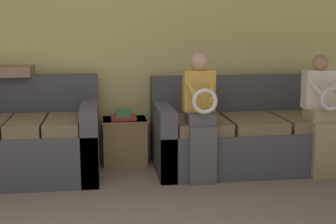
# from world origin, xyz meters

# --- Properties ---
(wall_back) EXTENTS (7.90, 0.06, 2.55)m
(wall_back) POSITION_xyz_m (0.00, 3.06, 1.27)
(wall_back) COLOR #DBCC7F
(wall_back) RESTS_ON ground_plane
(couch_main) EXTENTS (1.97, 0.93, 0.91)m
(couch_main) POSITION_xyz_m (1.61, 2.57, 0.33)
(couch_main) COLOR #4C4C56
(couch_main) RESTS_ON ground_plane
(couch_side) EXTENTS (1.32, 0.95, 0.95)m
(couch_side) POSITION_xyz_m (-0.59, 2.55, 0.34)
(couch_side) COLOR #4C4C56
(couch_side) RESTS_ON ground_plane
(child_left_seated) EXTENTS (0.30, 0.38, 1.21)m
(child_left_seated) POSITION_xyz_m (1.02, 2.19, 0.67)
(child_left_seated) COLOR #56565B
(child_left_seated) RESTS_ON ground_plane
(child_right_seated) EXTENTS (0.31, 0.37, 1.17)m
(child_right_seated) POSITION_xyz_m (2.21, 2.18, 0.64)
(child_right_seated) COLOR tan
(child_right_seated) RESTS_ON ground_plane
(side_shelf) EXTENTS (0.47, 0.39, 0.48)m
(side_shelf) POSITION_xyz_m (0.34, 2.82, 0.25)
(side_shelf) COLOR #9E7A51
(side_shelf) RESTS_ON ground_plane
(book_stack) EXTENTS (0.26, 0.27, 0.08)m
(book_stack) POSITION_xyz_m (0.33, 2.82, 0.52)
(book_stack) COLOR #BC3833
(book_stack) RESTS_ON side_shelf
(throw_pillow) EXTENTS (0.40, 0.40, 0.10)m
(throw_pillow) POSITION_xyz_m (-0.78, 2.88, 1.00)
(throw_pillow) COLOR gray
(throw_pillow) RESTS_ON couch_side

